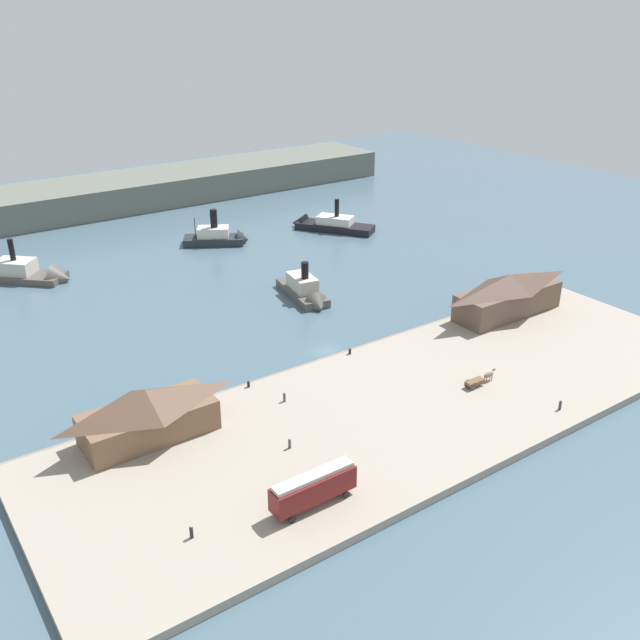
# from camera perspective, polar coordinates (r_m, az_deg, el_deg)

# --- Properties ---
(ground_plane) EXTENTS (320.00, 320.00, 0.00)m
(ground_plane) POSITION_cam_1_polar(r_m,az_deg,el_deg) (120.37, 0.47, -2.56)
(ground_plane) COLOR #476070
(quay_promenade) EXTENTS (110.00, 36.00, 1.20)m
(quay_promenade) POSITION_cam_1_polar(r_m,az_deg,el_deg) (105.22, 7.47, -6.73)
(quay_promenade) COLOR #9E9384
(quay_promenade) RESTS_ON ground
(seawall_edge) EXTENTS (110.00, 0.80, 1.00)m
(seawall_edge) POSITION_cam_1_polar(r_m,az_deg,el_deg) (117.56, 1.49, -3.00)
(seawall_edge) COLOR gray
(seawall_edge) RESTS_ON ground
(ferry_shed_central_terminal) EXTENTS (17.99, 8.05, 7.16)m
(ferry_shed_central_terminal) POSITION_cam_1_polar(r_m,az_deg,el_deg) (96.89, -13.83, -7.35)
(ferry_shed_central_terminal) COLOR brown
(ferry_shed_central_terminal) RESTS_ON quay_promenade
(ferry_shed_east_terminal) EXTENTS (22.28, 7.57, 7.84)m
(ferry_shed_east_terminal) POSITION_cam_1_polar(r_m,az_deg,el_deg) (134.84, 15.06, 2.06)
(ferry_shed_east_terminal) COLOR brown
(ferry_shed_east_terminal) RESTS_ON quay_promenade
(street_tram) EXTENTS (10.80, 2.65, 4.31)m
(street_tram) POSITION_cam_1_polar(r_m,az_deg,el_deg) (83.18, -0.54, -13.42)
(street_tram) COLOR maroon
(street_tram) RESTS_ON quay_promenade
(horse_cart) EXTENTS (6.03, 1.42, 1.87)m
(horse_cart) POSITION_cam_1_polar(r_m,az_deg,el_deg) (110.23, 12.87, -4.71)
(horse_cart) COLOR brown
(horse_cart) RESTS_ON quay_promenade
(pedestrian_walking_west) EXTENTS (0.39, 0.39, 1.56)m
(pedestrian_walking_west) POSITION_cam_1_polar(r_m,az_deg,el_deg) (103.43, -2.91, -6.28)
(pedestrian_walking_west) COLOR #3D4C42
(pedestrian_walking_west) RESTS_ON quay_promenade
(pedestrian_near_cart) EXTENTS (0.41, 0.41, 1.65)m
(pedestrian_near_cart) POSITION_cam_1_polar(r_m,az_deg,el_deg) (81.26, -10.41, -16.61)
(pedestrian_near_cart) COLOR #232328
(pedestrian_near_cart) RESTS_ON quay_promenade
(pedestrian_near_east_shed) EXTENTS (0.39, 0.39, 1.58)m
(pedestrian_near_east_shed) POSITION_cam_1_polar(r_m,az_deg,el_deg) (107.08, 18.94, -6.57)
(pedestrian_near_east_shed) COLOR #33384C
(pedestrian_near_east_shed) RESTS_ON quay_promenade
(pedestrian_at_waters_edge) EXTENTS (0.38, 0.38, 1.53)m
(pedestrian_at_waters_edge) POSITION_cam_1_polar(r_m,az_deg,el_deg) (93.48, -2.49, -10.00)
(pedestrian_at_waters_edge) COLOR #3D4C42
(pedestrian_at_waters_edge) RESTS_ON quay_promenade
(mooring_post_east) EXTENTS (0.44, 0.44, 0.90)m
(mooring_post_east) POSITION_cam_1_polar(r_m,az_deg,el_deg) (116.81, 2.44, -2.57)
(mooring_post_east) COLOR black
(mooring_post_east) RESTS_ON quay_promenade
(mooring_post_center_west) EXTENTS (0.44, 0.44, 0.90)m
(mooring_post_center_west) POSITION_cam_1_polar(r_m,az_deg,el_deg) (107.62, -5.83, -5.23)
(mooring_post_center_west) COLOR black
(mooring_post_center_west) RESTS_ON quay_promenade
(ferry_outer_harbor) EXTENTS (8.11, 17.41, 9.49)m
(ferry_outer_harbor) POSITION_cam_1_polar(r_m,az_deg,el_deg) (140.45, -1.16, 2.28)
(ferry_outer_harbor) COLOR #514C47
(ferry_outer_harbor) RESTS_ON ground
(ferry_approaching_east) EXTENTS (16.43, 12.89, 10.45)m
(ferry_approaching_east) POSITION_cam_1_polar(r_m,az_deg,el_deg) (175.39, -8.11, 6.68)
(ferry_approaching_east) COLOR #23282D
(ferry_approaching_east) RESTS_ON ground
(ferry_approaching_west) EXTENTS (17.34, 21.34, 10.23)m
(ferry_approaching_west) POSITION_cam_1_polar(r_m,az_deg,el_deg) (184.96, 0.46, 7.77)
(ferry_approaching_west) COLOR black
(ferry_approaching_west) RESTS_ON ground
(ferry_near_quay) EXTENTS (20.73, 20.21, 11.46)m
(ferry_near_quay) POSITION_cam_1_polar(r_m,az_deg,el_deg) (162.83, -22.53, 3.46)
(ferry_near_quay) COLOR #514C47
(ferry_near_quay) RESTS_ON ground
(far_headland) EXTENTS (180.00, 24.00, 8.00)m
(far_headland) POSITION_cam_1_polar(r_m,az_deg,el_deg) (212.96, -17.18, 9.68)
(far_headland) COLOR #60665B
(far_headland) RESTS_ON ground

